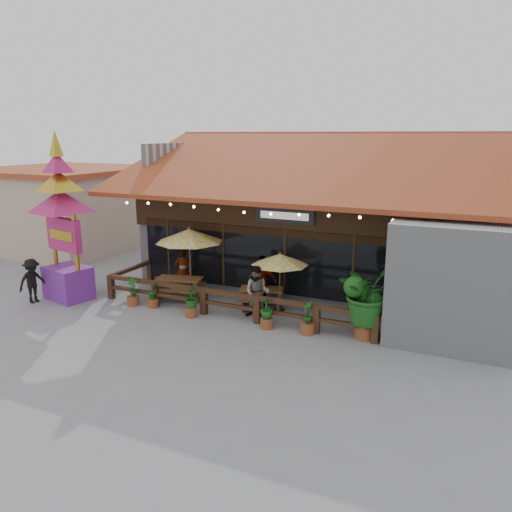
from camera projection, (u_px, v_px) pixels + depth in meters
The scene contains 19 objects.
ground at pixel (277, 320), 16.46m from camera, with size 100.00×100.00×0.00m, color gray.
restaurant_building at pixel (341, 223), 21.66m from camera, with size 15.50×14.73×6.09m.
patio_railing at pixel (214, 296), 17.00m from camera, with size 10.00×2.60×0.92m.
neighbor_building at pixel (67, 206), 27.36m from camera, with size 8.40×8.40×4.22m.
umbrella_left at pixel (189, 236), 18.32m from camera, with size 2.55×2.55×2.68m.
umbrella_right at pixel (280, 260), 16.95m from camera, with size 2.59×2.59×2.09m.
picnic_table_left at pixel (179, 285), 18.54m from camera, with size 1.94×1.78×0.79m.
picnic_table_right at pixel (262, 295), 17.54m from camera, with size 1.83×1.70×0.72m.
thai_sign_tower at pixel (61, 206), 17.83m from camera, with size 2.92×2.92×6.59m.
tropical_plant at pixel (367, 294), 14.71m from camera, with size 2.09×2.22×2.44m.
diner_a at pixel (183, 271), 19.29m from camera, with size 0.61×0.40×1.69m, color #352110.
diner_b at pixel (257, 292), 16.50m from camera, with size 0.86×0.67×1.77m, color #352110.
diner_c at pixel (263, 280), 17.83m from camera, with size 1.05×0.44×1.80m, color #352110.
pedestrian at pixel (32, 281), 18.03m from camera, with size 1.06×0.61×1.63m, color black.
planter_a at pixel (133, 294), 17.81m from camera, with size 0.43×0.42×1.02m.
planter_b at pixel (153, 296), 17.60m from camera, with size 0.39×0.42×0.92m.
planter_c at pixel (191, 301), 16.66m from camera, with size 0.79×0.76×1.00m.
planter_d at pixel (267, 314), 15.67m from camera, with size 0.54×0.54×1.01m.
planter_e at pixel (308, 320), 15.24m from camera, with size 0.43×0.46×1.06m.
Camera 1 is at (5.85, -14.35, 5.97)m, focal length 35.00 mm.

